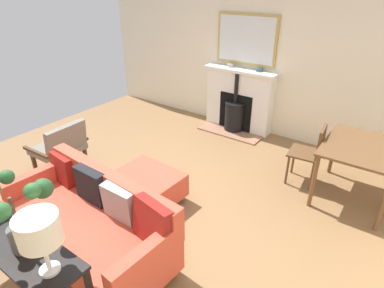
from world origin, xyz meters
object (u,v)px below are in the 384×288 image
object	(u,v)px
armchair_accent	(61,146)
dining_chair_near_fireplace	(312,150)
mantel_bowl_far	(259,70)
console_table	(10,244)
mantel_bowl_near	(231,65)
ottoman	(152,182)
potted_plant	(18,210)
dining_table	(361,153)
sofa	(92,222)
fireplace	(238,103)
table_lamp_far_end	(39,231)

from	to	relation	value
armchair_accent	dining_chair_near_fireplace	size ratio (longest dim) A/B	0.93
mantel_bowl_far	console_table	bearing A→B (deg)	-1.35
mantel_bowl_near	console_table	bearing A→B (deg)	5.95
ottoman	potted_plant	world-z (taller)	potted_plant
mantel_bowl_near	dining_table	bearing A→B (deg)	65.75
console_table	potted_plant	xyz separation A→B (m)	(-0.04, 0.26, 0.44)
sofa	console_table	size ratio (longest dim) A/B	1.25
sofa	ottoman	distance (m)	1.00
sofa	armchair_accent	bearing A→B (deg)	-115.04
mantel_bowl_far	console_table	size ratio (longest dim) A/B	0.08
mantel_bowl_far	ottoman	xyz separation A→B (m)	(2.57, -0.19, -0.91)
fireplace	armchair_accent	distance (m)	3.08
armchair_accent	sofa	bearing A→B (deg)	64.96
potted_plant	dining_table	distance (m)	3.63
sofa	table_lamp_far_end	xyz separation A→B (m)	(0.75, 0.57, 0.75)
mantel_bowl_far	dining_table	bearing A→B (deg)	59.78
fireplace	armchair_accent	bearing A→B (deg)	-24.35
table_lamp_far_end	dining_table	size ratio (longest dim) A/B	0.45
mantel_bowl_near	armchair_accent	bearing A→B (deg)	-20.20
fireplace	dining_table	world-z (taller)	fireplace
mantel_bowl_near	ottoman	distance (m)	2.75
mantel_bowl_near	mantel_bowl_far	xyz separation A→B (m)	(0.00, 0.55, -0.00)
sofa	dining_table	size ratio (longest dim) A/B	1.86
mantel_bowl_far	ottoman	distance (m)	2.74
mantel_bowl_far	ottoman	size ratio (longest dim) A/B	0.14
mantel_bowl_near	dining_chair_near_fireplace	world-z (taller)	mantel_bowl_near
dining_chair_near_fireplace	console_table	bearing A→B (deg)	-23.73
armchair_accent	dining_chair_near_fireplace	world-z (taller)	dining_chair_near_fireplace
ottoman	armchair_accent	distance (m)	1.45
mantel_bowl_far	table_lamp_far_end	size ratio (longest dim) A/B	0.25
fireplace	table_lamp_far_end	distance (m)	4.37
ottoman	armchair_accent	size ratio (longest dim) A/B	1.03
fireplace	dining_chair_near_fireplace	xyz separation A→B (m)	(1.04, 1.64, 0.01)
mantel_bowl_near	ottoman	xyz separation A→B (m)	(2.57, 0.36, -0.92)
mantel_bowl_near	ottoman	bearing A→B (deg)	7.96
fireplace	mantel_bowl_near	world-z (taller)	mantel_bowl_near
dining_table	dining_chair_near_fireplace	bearing A→B (deg)	-90.72
mantel_bowl_near	console_table	distance (m)	4.35
mantel_bowl_near	sofa	bearing A→B (deg)	7.35
table_lamp_far_end	dining_table	world-z (taller)	table_lamp_far_end
mantel_bowl_far	sofa	bearing A→B (deg)	-1.47
mantel_bowl_near	console_table	world-z (taller)	mantel_bowl_near
dining_table	ottoman	bearing A→B (deg)	-54.40
table_lamp_far_end	potted_plant	distance (m)	0.33
armchair_accent	console_table	world-z (taller)	armchair_accent
mantel_bowl_near	console_table	xyz separation A→B (m)	(4.30, 0.45, -0.50)
ottoman	table_lamp_far_end	world-z (taller)	table_lamp_far_end
table_lamp_far_end	fireplace	bearing A→B (deg)	-169.26
mantel_bowl_far	dining_chair_near_fireplace	size ratio (longest dim) A/B	0.14
sofa	armchair_accent	xyz separation A→B (m)	(-0.70, -1.51, 0.09)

